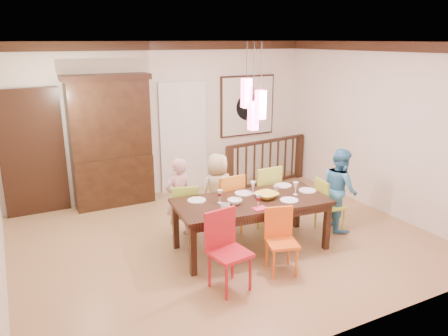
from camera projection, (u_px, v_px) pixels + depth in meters
name	position (u px, v px, depth m)	size (l,w,h in m)	color
floor	(225.00, 240.00, 6.65)	(6.00, 6.00, 0.00)	#A98851
ceiling	(225.00, 42.00, 5.82)	(6.00, 6.00, 0.00)	white
wall_back	(165.00, 120.00, 8.37)	(6.00, 6.00, 0.00)	beige
wall_right	(379.00, 128.00, 7.55)	(5.00, 5.00, 0.00)	beige
crown_molding	(225.00, 48.00, 5.85)	(6.00, 5.00, 0.16)	black
panel_door	(33.00, 155.00, 7.39)	(1.04, 0.07, 2.24)	black
white_doorway	(183.00, 139.00, 8.60)	(0.97, 0.05, 2.22)	silver
painting	(247.00, 106.00, 9.08)	(1.25, 0.06, 1.25)	black
pendant_cluster	(253.00, 104.00, 5.79)	(0.27, 0.21, 1.14)	#FE4C84
dining_table	(251.00, 205.00, 6.19)	(2.26, 1.20, 0.75)	black
chair_far_left	(184.00, 206.00, 6.62)	(0.48, 0.48, 0.86)	#A2CE3E
chair_far_mid	(226.00, 198.00, 6.81)	(0.45, 0.45, 0.96)	orange
chair_far_right	(262.00, 190.00, 7.11)	(0.47, 0.47, 1.00)	#AFC43B
chair_near_left	(230.00, 247.00, 5.20)	(0.50, 0.50, 0.97)	red
chair_near_mid	(282.00, 238.00, 5.60)	(0.47, 0.47, 0.84)	orange
chair_end_right	(331.00, 201.00, 6.84)	(0.45, 0.45, 0.86)	#A7B633
china_hutch	(111.00, 141.00, 7.78)	(1.49, 0.46, 2.36)	black
balustrade	(266.00, 162.00, 9.03)	(1.99, 0.32, 0.96)	black
person_far_left	(178.00, 198.00, 6.61)	(0.46, 0.30, 1.25)	#D8A4AC
person_far_mid	(218.00, 191.00, 6.93)	(0.60, 0.39, 1.23)	beige
person_end_right	(340.00, 189.00, 6.90)	(0.64, 0.50, 1.31)	teal
serving_bowl	(267.00, 195.00, 6.24)	(0.32, 0.32, 0.08)	yellow
small_bowl	(235.00, 202.00, 6.02)	(0.21, 0.21, 0.07)	white
cup_left	(225.00, 207.00, 5.77)	(0.12, 0.12, 0.10)	silver
cup_right	(276.00, 188.00, 6.51)	(0.09, 0.09, 0.09)	silver
plate_far_left	(197.00, 200.00, 6.14)	(0.26, 0.26, 0.01)	white
plate_far_mid	(243.00, 193.00, 6.42)	(0.26, 0.26, 0.01)	white
plate_far_right	(283.00, 185.00, 6.76)	(0.26, 0.26, 0.01)	white
plate_near_left	(216.00, 217.00, 5.56)	(0.26, 0.26, 0.01)	white
plate_near_mid	(289.00, 200.00, 6.14)	(0.26, 0.26, 0.01)	white
plate_end_right	(307.00, 190.00, 6.54)	(0.26, 0.26, 0.01)	white
wine_glass_a	(220.00, 196.00, 6.03)	(0.08, 0.08, 0.19)	#590C19
wine_glass_b	(253.00, 188.00, 6.39)	(0.08, 0.08, 0.19)	silver
wine_glass_c	(258.00, 201.00, 5.87)	(0.08, 0.08, 0.19)	#590C19
wine_glass_d	(296.00, 188.00, 6.36)	(0.08, 0.08, 0.19)	silver
napkin	(260.00, 209.00, 5.84)	(0.18, 0.14, 0.01)	#D83359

